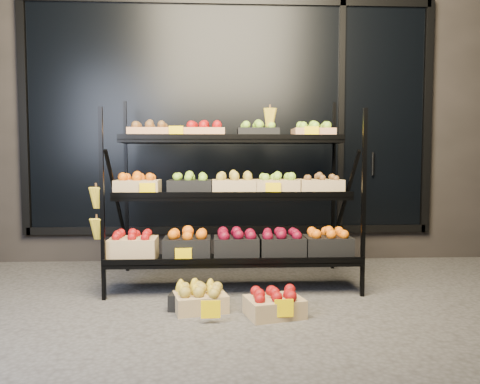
{
  "coord_description": "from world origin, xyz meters",
  "views": [
    {
      "loc": [
        -0.14,
        -3.46,
        1.1
      ],
      "look_at": [
        0.06,
        0.55,
        0.82
      ],
      "focal_mm": 35.0,
      "sensor_mm": 36.0,
      "label": 1
    }
  ],
  "objects": [
    {
      "name": "tag_floor_a",
      "position": [
        -0.18,
        -0.4,
        0.06
      ],
      "size": [
        0.13,
        0.01,
        0.12
      ],
      "primitive_type": "cube",
      "color": "#FFCF00",
      "rests_on": "ground"
    },
    {
      "name": "floor_crate_midright",
      "position": [
        0.26,
        -0.26,
        0.09
      ],
      "size": [
        0.44,
        0.37,
        0.2
      ],
      "rotation": [
        0.0,
        0.0,
        0.25
      ],
      "color": "tan",
      "rests_on": "ground"
    },
    {
      "name": "ground",
      "position": [
        0.0,
        0.0,
        0.0
      ],
      "size": [
        24.0,
        24.0,
        0.0
      ],
      "primitive_type": "plane",
      "color": "#514F4C",
      "rests_on": "ground"
    },
    {
      "name": "floor_crate_left",
      "position": [
        -0.26,
        -0.12,
        0.09
      ],
      "size": [
        0.42,
        0.35,
        0.19
      ],
      "rotation": [
        0.0,
        0.0,
        0.24
      ],
      "color": "tan",
      "rests_on": "ground"
    },
    {
      "name": "tag_floor_b",
      "position": [
        0.31,
        -0.4,
        0.06
      ],
      "size": [
        0.13,
        0.01,
        0.12
      ],
      "primitive_type": "cube",
      "color": "#FFCF00",
      "rests_on": "ground"
    },
    {
      "name": "display_rack",
      "position": [
        -0.01,
        0.6,
        0.79
      ],
      "size": [
        2.18,
        1.02,
        1.69
      ],
      "color": "black",
      "rests_on": "ground"
    },
    {
      "name": "building",
      "position": [
        0.0,
        2.59,
        1.75
      ],
      "size": [
        6.0,
        2.08,
        3.5
      ],
      "color": "#2D2826",
      "rests_on": "ground"
    },
    {
      "name": "floor_crate_midleft",
      "position": [
        -0.3,
        -0.05,
        0.09
      ],
      "size": [
        0.39,
        0.32,
        0.19
      ],
      "rotation": [
        0.0,
        0.0,
        -0.17
      ],
      "color": "black",
      "rests_on": "ground"
    }
  ]
}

